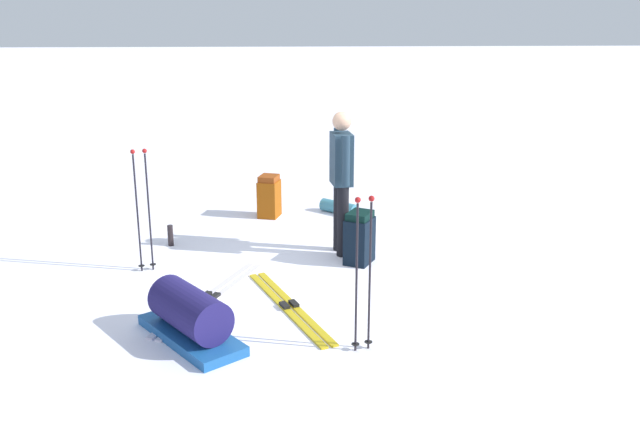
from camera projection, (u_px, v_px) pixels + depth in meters
ground_plane at (320, 271)px, 7.83m from camera, size 80.00×80.00×0.00m
skier_standing at (341, 175)px, 8.12m from camera, size 0.26×0.57×1.70m
ski_pair_near at (289, 306)px, 6.89m from camera, size 0.86×1.79×0.05m
ski_pair_far at (211, 297)px, 7.09m from camera, size 0.98×1.89×0.05m
backpack_large_dark at (359, 238)px, 7.99m from camera, size 0.40×0.43×0.61m
backpack_bright at (269, 197)px, 9.72m from camera, size 0.34×0.37×0.59m
ski_poles_planted_near at (363, 267)px, 5.84m from camera, size 0.19×0.10×1.38m
ski_poles_planted_far at (143, 205)px, 7.63m from camera, size 0.19×0.11×1.39m
gear_sled at (190, 316)px, 6.18m from camera, size 1.08×1.21×0.49m
sleeping_mat_rolled at (339, 207)px, 9.91m from camera, size 0.54×0.49×0.18m
thermos_bottle at (170, 235)px, 8.60m from camera, size 0.07×0.07×0.26m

